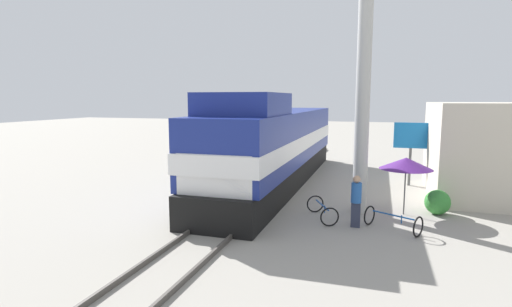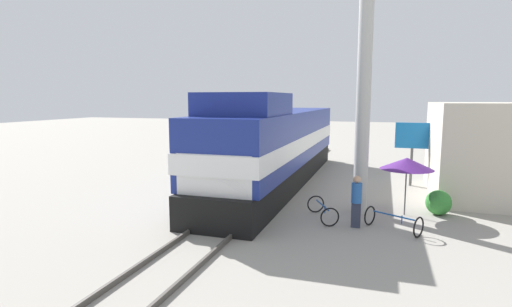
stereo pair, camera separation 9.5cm
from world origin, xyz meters
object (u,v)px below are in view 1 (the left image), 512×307
person_bystander (356,199)px  bicycle (393,220)px  locomotive (275,145)px  bicycle_spare (322,210)px  vendor_umbrella (406,163)px  billboard_sign (411,140)px  utility_pole (364,64)px

person_bystander → bicycle: 1.32m
locomotive → person_bystander: bearing=-52.9°
person_bystander → bicycle_spare: person_bystander is taller
person_bystander → bicycle: (1.18, -0.04, -0.61)m
bicycle_spare → vendor_umbrella: bearing=2.6°
locomotive → bicycle_spare: bearing=-58.9°
billboard_sign → bicycle_spare: bearing=-115.6°
billboard_sign → person_bystander: bearing=-105.9°
billboard_sign → utility_pole: bearing=-110.6°
vendor_umbrella → bicycle_spare: 3.56m
bicycle → billboard_sign: bearing=22.3°
vendor_umbrella → bicycle_spare: vendor_umbrella is taller
person_bystander → bicycle: size_ratio=0.95×
person_bystander → billboard_sign: bearing=74.1°
vendor_umbrella → billboard_sign: billboard_sign is taller
utility_pole → person_bystander: utility_pole is taller
person_bystander → bicycle: bearing=-1.9°
locomotive → bicycle: locomotive is taller
billboard_sign → locomotive: bearing=-164.0°
billboard_sign → bicycle: 7.82m
locomotive → vendor_umbrella: bearing=-31.4°
person_bystander → bicycle_spare: size_ratio=0.94×
bicycle → bicycle_spare: 2.44m
utility_pole → vendor_umbrella: 3.93m
billboard_sign → person_bystander: (-2.13, -7.48, -1.31)m
utility_pole → bicycle_spare: (-1.21, -1.31, -5.17)m
utility_pole → bicycle: utility_pole is taller
billboard_sign → person_bystander: size_ratio=1.78×
utility_pole → bicycle_spare: size_ratio=5.89×
utility_pole → person_bystander: bearing=-90.5°
locomotive → person_bystander: 7.15m
locomotive → person_bystander: size_ratio=9.63×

